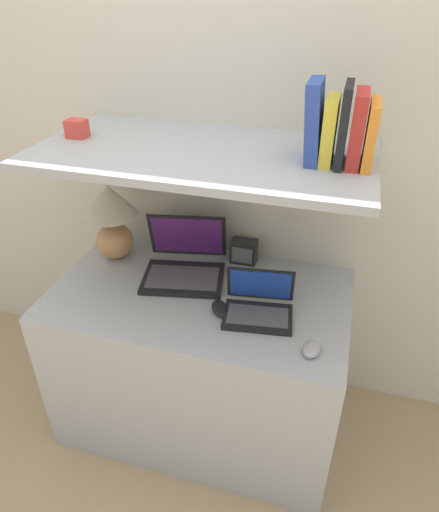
{
  "coord_description": "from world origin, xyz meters",
  "views": [
    {
      "loc": [
        0.48,
        -1.02,
        1.79
      ],
      "look_at": [
        0.08,
        0.34,
        0.9
      ],
      "focal_mm": 32.0,
      "sensor_mm": 36.0,
      "label": 1
    }
  ],
  "objects_px": {
    "book_black": "(344,125)",
    "book_blue": "(314,122)",
    "computer_mouse": "(220,308)",
    "book_yellow": "(330,131)",
    "laptop_large": "(185,264)",
    "table_lamp": "(111,216)",
    "book_red": "(358,129)",
    "second_mouse": "(312,349)",
    "shelf_gadget": "(77,129)",
    "router_box": "(244,251)",
    "book_orange": "(371,135)",
    "laptop_small": "(259,306)"
  },
  "relations": [
    {
      "from": "shelf_gadget",
      "to": "laptop_small",
      "type": "bearing_deg",
      "value": -10.75
    },
    {
      "from": "router_box",
      "to": "book_yellow",
      "type": "bearing_deg",
      "value": -33.14
    },
    {
      "from": "computer_mouse",
      "to": "book_orange",
      "type": "height_order",
      "value": "book_orange"
    },
    {
      "from": "book_yellow",
      "to": "second_mouse",
      "type": "bearing_deg",
      "value": -80.79
    },
    {
      "from": "computer_mouse",
      "to": "router_box",
      "type": "distance_m",
      "value": 0.36
    },
    {
      "from": "book_red",
      "to": "book_blue",
      "type": "xyz_separation_m",
      "value": [
        -0.13,
        0.0,
        0.01
      ]
    },
    {
      "from": "second_mouse",
      "to": "book_red",
      "type": "bearing_deg",
      "value": 82.87
    },
    {
      "from": "laptop_large",
      "to": "laptop_small",
      "type": "distance_m",
      "value": 0.39
    },
    {
      "from": "laptop_small",
      "to": "second_mouse",
      "type": "height_order",
      "value": "laptop_small"
    },
    {
      "from": "laptop_small",
      "to": "shelf_gadget",
      "type": "relative_size",
      "value": 3.8
    },
    {
      "from": "computer_mouse",
      "to": "book_blue",
      "type": "xyz_separation_m",
      "value": [
        0.26,
        0.16,
        0.66
      ]
    },
    {
      "from": "laptop_large",
      "to": "book_orange",
      "type": "height_order",
      "value": "book_orange"
    },
    {
      "from": "book_yellow",
      "to": "book_orange",
      "type": "bearing_deg",
      "value": 0.0
    },
    {
      "from": "laptop_small",
      "to": "computer_mouse",
      "type": "distance_m",
      "value": 0.14
    },
    {
      "from": "laptop_large",
      "to": "laptop_small",
      "type": "bearing_deg",
      "value": -26.3
    },
    {
      "from": "book_black",
      "to": "shelf_gadget",
      "type": "relative_size",
      "value": 3.37
    },
    {
      "from": "laptop_large",
      "to": "book_orange",
      "type": "distance_m",
      "value": 0.88
    },
    {
      "from": "book_yellow",
      "to": "router_box",
      "type": "bearing_deg",
      "value": 146.86
    },
    {
      "from": "router_box",
      "to": "book_black",
      "type": "xyz_separation_m",
      "value": [
        0.34,
        -0.2,
        0.63
      ]
    },
    {
      "from": "book_orange",
      "to": "book_red",
      "type": "bearing_deg",
      "value": 180.0
    },
    {
      "from": "second_mouse",
      "to": "book_red",
      "type": "xyz_separation_m",
      "value": [
        0.04,
        0.29,
        0.65
      ]
    },
    {
      "from": "router_box",
      "to": "book_yellow",
      "type": "height_order",
      "value": "book_yellow"
    },
    {
      "from": "computer_mouse",
      "to": "book_red",
      "type": "xyz_separation_m",
      "value": [
        0.39,
        0.16,
        0.65
      ]
    },
    {
      "from": "table_lamp",
      "to": "laptop_large",
      "type": "relative_size",
      "value": 0.9
    },
    {
      "from": "second_mouse",
      "to": "book_yellow",
      "type": "bearing_deg",
      "value": 99.21
    },
    {
      "from": "book_red",
      "to": "computer_mouse",
      "type": "bearing_deg",
      "value": -156.98
    },
    {
      "from": "book_yellow",
      "to": "book_blue",
      "type": "bearing_deg",
      "value": 180.0
    },
    {
      "from": "laptop_large",
      "to": "table_lamp",
      "type": "bearing_deg",
      "value": 172.46
    },
    {
      "from": "router_box",
      "to": "table_lamp",
      "type": "bearing_deg",
      "value": -167.75
    },
    {
      "from": "router_box",
      "to": "shelf_gadget",
      "type": "height_order",
      "value": "shelf_gadget"
    },
    {
      "from": "laptop_large",
      "to": "computer_mouse",
      "type": "relative_size",
      "value": 3.32
    },
    {
      "from": "computer_mouse",
      "to": "book_red",
      "type": "height_order",
      "value": "book_red"
    },
    {
      "from": "computer_mouse",
      "to": "book_yellow",
      "type": "bearing_deg",
      "value": 28.32
    },
    {
      "from": "table_lamp",
      "to": "second_mouse",
      "type": "height_order",
      "value": "table_lamp"
    },
    {
      "from": "table_lamp",
      "to": "book_black",
      "type": "height_order",
      "value": "book_black"
    },
    {
      "from": "book_yellow",
      "to": "book_blue",
      "type": "height_order",
      "value": "book_blue"
    },
    {
      "from": "book_orange",
      "to": "laptop_small",
      "type": "bearing_deg",
      "value": -154.29
    },
    {
      "from": "table_lamp",
      "to": "book_orange",
      "type": "relative_size",
      "value": 1.73
    },
    {
      "from": "laptop_large",
      "to": "book_yellow",
      "type": "xyz_separation_m",
      "value": [
        0.51,
        -0.03,
        0.61
      ]
    },
    {
      "from": "table_lamp",
      "to": "book_red",
      "type": "distance_m",
      "value": 1.04
    },
    {
      "from": "table_lamp",
      "to": "computer_mouse",
      "type": "xyz_separation_m",
      "value": [
        0.54,
        -0.24,
        -0.19
      ]
    },
    {
      "from": "router_box",
      "to": "shelf_gadget",
      "type": "distance_m",
      "value": 0.82
    },
    {
      "from": "book_black",
      "to": "book_blue",
      "type": "bearing_deg",
      "value": 180.0
    },
    {
      "from": "laptop_large",
      "to": "book_yellow",
      "type": "relative_size",
      "value": 1.88
    },
    {
      "from": "router_box",
      "to": "book_blue",
      "type": "relative_size",
      "value": 0.44
    },
    {
      "from": "table_lamp",
      "to": "laptop_large",
      "type": "bearing_deg",
      "value": -7.54
    },
    {
      "from": "laptop_small",
      "to": "shelf_gadget",
      "type": "height_order",
      "value": "shelf_gadget"
    },
    {
      "from": "book_red",
      "to": "book_yellow",
      "type": "distance_m",
      "value": 0.08
    },
    {
      "from": "computer_mouse",
      "to": "book_blue",
      "type": "bearing_deg",
      "value": 32.7
    },
    {
      "from": "second_mouse",
      "to": "book_blue",
      "type": "bearing_deg",
      "value": 108.48
    }
  ]
}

